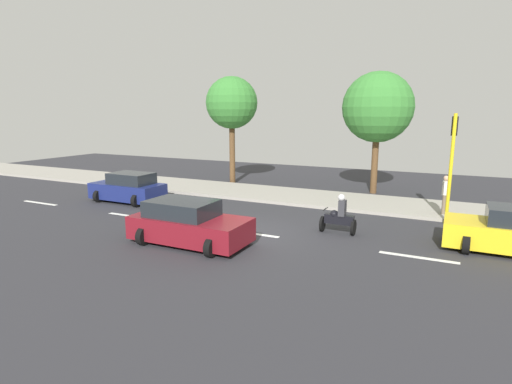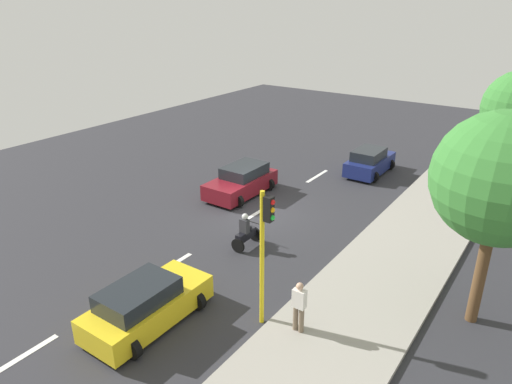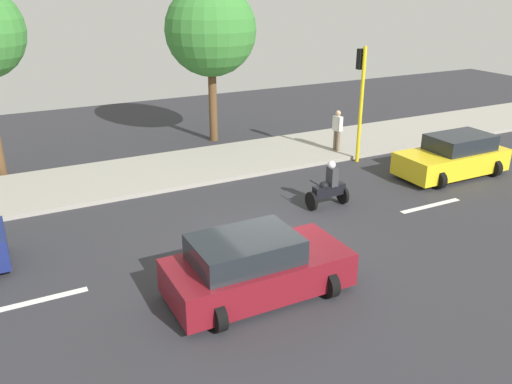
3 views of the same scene
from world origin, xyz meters
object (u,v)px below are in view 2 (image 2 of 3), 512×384
Objects in this scene: car_yellow_cab at (146,305)px; motorcycle at (246,233)px; street_tree_south at (501,179)px; pedestrian_near_signal at (299,305)px; traffic_light_corner at (265,241)px; car_dark_blue at (370,162)px; car_maroon at (242,181)px.

motorcycle is (-0.35, 5.77, -0.07)m from car_yellow_cab.
car_yellow_cab is 11.08m from street_tree_south.
pedestrian_near_signal reaches higher than car_yellow_cab.
traffic_light_corner is 6.88m from street_tree_south.
traffic_light_corner is at bearing -80.06° from car_dark_blue.
car_maroon is 7.98m from car_dark_blue.
car_maroon is 2.47× the size of pedestrian_near_signal.
car_yellow_cab is (3.85, -10.19, -0.00)m from car_maroon.
car_maroon is 1.00× the size of car_yellow_cab.
traffic_light_corner is at bearing -49.66° from car_maroon.
street_tree_south is (4.19, 3.78, 3.74)m from pedestrian_near_signal.
car_maroon is 0.62× the size of street_tree_south.
traffic_light_corner is (-1.15, -0.15, 1.87)m from pedestrian_near_signal.
pedestrian_near_signal is at bearing -137.94° from street_tree_south.
car_dark_blue is at bearing 86.15° from motorcycle.
traffic_light_corner reaches higher than pedestrian_near_signal.
motorcycle is 0.34× the size of traffic_light_corner.
car_maroon is 2.73× the size of motorcycle.
traffic_light_corner is 0.67× the size of street_tree_south.
pedestrian_near_signal is (4.50, -3.50, 0.42)m from motorcycle.
car_maroon is at bearing -122.17° from car_dark_blue.
traffic_light_corner reaches higher than car_yellow_cab.
motorcycle is (3.50, -4.42, -0.07)m from car_maroon.
car_maroon is at bearing 161.21° from street_tree_south.
pedestrian_near_signal reaches higher than car_maroon.
pedestrian_near_signal is at bearing -37.92° from motorcycle.
street_tree_south reaches higher than traffic_light_corner.
car_dark_blue is 15.21m from traffic_light_corner.
street_tree_south is at bearing 1.81° from motorcycle.
traffic_light_corner reaches higher than motorcycle.
traffic_light_corner is at bearing -143.66° from street_tree_south.
street_tree_south reaches higher than pedestrian_near_signal.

